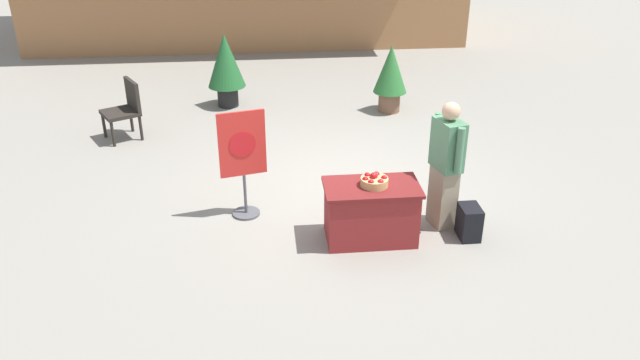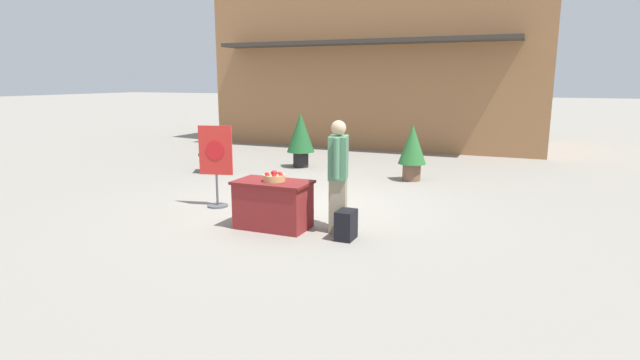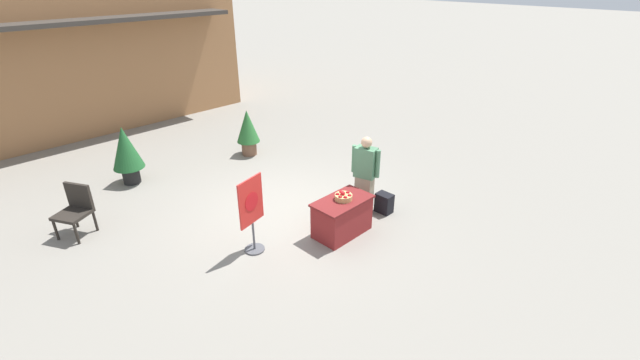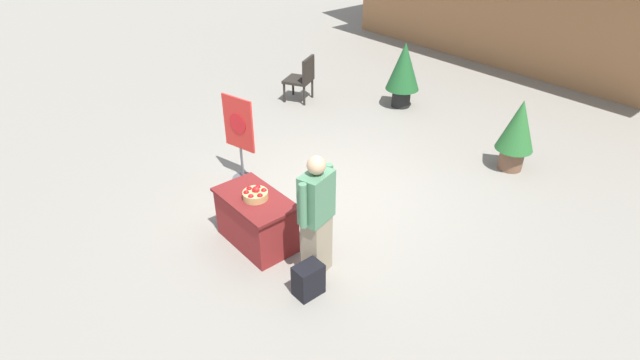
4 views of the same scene
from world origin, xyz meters
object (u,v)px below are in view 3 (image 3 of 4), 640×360
object	(u,v)px
backpack	(384,203)
potted_plant_near_left	(126,151)
poster_board	(252,212)
patio_chair	(76,208)
apple_basket	(343,196)
potted_plant_near_right	(248,129)
display_table	(342,217)
person_visitor	(365,175)

from	to	relation	value
backpack	potted_plant_near_left	size ratio (longest dim) A/B	0.30
poster_board	patio_chair	distance (m)	3.47
apple_basket	potted_plant_near_right	bearing A→B (deg)	76.06
display_table	backpack	world-z (taller)	display_table
display_table	potted_plant_near_left	world-z (taller)	potted_plant_near_left
backpack	patio_chair	bearing A→B (deg)	142.03
poster_board	potted_plant_near_right	world-z (taller)	poster_board
display_table	potted_plant_near_right	distance (m)	4.56
backpack	display_table	bearing A→B (deg)	175.63
patio_chair	potted_plant_near_right	distance (m)	4.70
display_table	patio_chair	size ratio (longest dim) A/B	1.17
person_visitor	potted_plant_near_left	xyz separation A→B (m)	(-2.85, 4.75, -0.02)
poster_board	patio_chair	xyz separation A→B (m)	(-1.98, 2.84, -0.25)
person_visitor	apple_basket	bearing A→B (deg)	0.29
potted_plant_near_left	potted_plant_near_right	distance (m)	3.07
person_visitor	backpack	world-z (taller)	person_visitor
display_table	poster_board	distance (m)	1.75
apple_basket	patio_chair	xyz separation A→B (m)	(-3.53, 3.59, -0.24)
display_table	patio_chair	world-z (taller)	patio_chair
backpack	apple_basket	bearing A→B (deg)	175.47
display_table	potted_plant_near_right	world-z (taller)	potted_plant_near_right
potted_plant_near_left	backpack	bearing A→B (deg)	-58.69
patio_chair	person_visitor	bearing A→B (deg)	114.75
patio_chair	potted_plant_near_right	size ratio (longest dim) A/B	0.79
person_visitor	backpack	distance (m)	0.76
potted_plant_near_right	person_visitor	bearing A→B (deg)	-92.24
display_table	potted_plant_near_right	xyz separation A→B (m)	(1.12, 4.41, 0.35)
person_visitor	display_table	bearing A→B (deg)	0.00
person_visitor	patio_chair	bearing A→B (deg)	-51.45
poster_board	person_visitor	bearing A→B (deg)	65.24
person_visitor	poster_board	world-z (taller)	person_visitor
display_table	poster_board	xyz separation A→B (m)	(-1.52, 0.75, 0.43)
backpack	patio_chair	size ratio (longest dim) A/B	0.43
backpack	potted_plant_near_left	distance (m)	6.00
person_visitor	potted_plant_near_right	xyz separation A→B (m)	(0.16, 4.16, -0.12)
apple_basket	person_visitor	distance (m)	0.96
potted_plant_near_left	display_table	bearing A→B (deg)	-69.30
apple_basket	person_visitor	xyz separation A→B (m)	(0.93, 0.25, 0.05)
person_visitor	poster_board	distance (m)	2.53
person_visitor	backpack	bearing A→B (deg)	111.88
display_table	apple_basket	size ratio (longest dim) A/B	3.49
potted_plant_near_right	backpack	bearing A→B (deg)	-88.85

